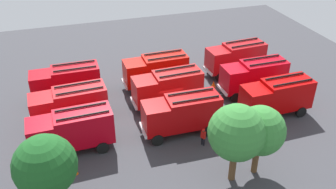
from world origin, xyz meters
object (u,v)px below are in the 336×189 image
at_px(fire_truck_7, 182,113).
at_px(tree_1, 237,133).
at_px(fire_truck_2, 66,81).
at_px(firefighter_0, 240,118).
at_px(fire_truck_4, 168,87).
at_px(fire_truck_6, 277,96).
at_px(tree_2, 45,166).
at_px(traffic_cone_2, 76,171).
at_px(traffic_cone_1, 68,107).
at_px(fire_truck_5, 70,104).
at_px(tree_0, 260,131).
at_px(fire_truck_0, 236,57).
at_px(firefighter_1, 203,136).
at_px(traffic_cone_0, 214,84).
at_px(fire_truck_3, 254,75).
at_px(fire_truck_8, 72,130).
at_px(fire_truck_1, 156,70).

height_order(fire_truck_7, tree_1, tree_1).
height_order(fire_truck_2, firefighter_0, fire_truck_2).
bearing_deg(fire_truck_4, fire_truck_6, 151.16).
height_order(fire_truck_2, fire_truck_6, same).
bearing_deg(tree_2, traffic_cone_2, -115.91).
height_order(fire_truck_7, traffic_cone_1, fire_truck_7).
relative_size(fire_truck_2, fire_truck_5, 0.99).
bearing_deg(tree_0, fire_truck_0, -111.30).
distance_m(fire_truck_0, firefighter_1, 14.85).
distance_m(fire_truck_7, firefighter_1, 2.90).
height_order(tree_2, traffic_cone_0, tree_2).
bearing_deg(firefighter_1, tree_1, 68.87).
height_order(fire_truck_6, fire_truck_7, same).
distance_m(fire_truck_2, tree_0, 20.97).
height_order(fire_truck_5, traffic_cone_1, fire_truck_5).
distance_m(tree_2, traffic_cone_1, 14.09).
relative_size(fire_truck_0, fire_truck_3, 1.02).
height_order(fire_truck_8, traffic_cone_0, fire_truck_8).
bearing_deg(fire_truck_6, traffic_cone_1, -20.70).
relative_size(tree_2, traffic_cone_2, 11.84).
height_order(fire_truck_4, fire_truck_8, same).
bearing_deg(traffic_cone_1, fire_truck_3, 172.83).
bearing_deg(fire_truck_6, fire_truck_5, -14.26).
bearing_deg(tree_2, traffic_cone_1, -97.99).
xyz_separation_m(fire_truck_8, tree_2, (1.95, 6.74, 2.24)).
bearing_deg(tree_1, fire_truck_4, -82.83).
bearing_deg(tree_2, fire_truck_4, -136.55).
xyz_separation_m(fire_truck_1, fire_truck_4, (-0.07, 4.11, 0.00)).
bearing_deg(fire_truck_0, fire_truck_7, 39.25).
bearing_deg(traffic_cone_1, fire_truck_1, -168.45).
bearing_deg(tree_1, traffic_cone_0, -108.20).
height_order(fire_truck_5, traffic_cone_0, fire_truck_5).
bearing_deg(tree_0, traffic_cone_1, -45.22).
bearing_deg(traffic_cone_1, traffic_cone_0, -179.90).
bearing_deg(fire_truck_4, fire_truck_7, 85.54).
relative_size(fire_truck_7, tree_2, 1.11).
height_order(tree_0, traffic_cone_2, tree_0).
xyz_separation_m(fire_truck_4, fire_truck_7, (0.23, 4.93, 0.00)).
xyz_separation_m(fire_truck_1, tree_1, (-1.57, 16.02, 2.32)).
distance_m(fire_truck_1, traffic_cone_1, 10.34).
bearing_deg(traffic_cone_1, firefighter_1, 139.59).
distance_m(firefighter_1, traffic_cone_2, 11.14).
distance_m(fire_truck_1, traffic_cone_2, 15.62).
distance_m(fire_truck_2, fire_truck_8, 8.88).
height_order(fire_truck_5, traffic_cone_2, fire_truck_5).
relative_size(fire_truck_3, fire_truck_8, 0.99).
xyz_separation_m(fire_truck_5, traffic_cone_2, (0.35, 7.29, -1.88)).
xyz_separation_m(fire_truck_3, fire_truck_7, (9.86, 4.53, 0.00)).
bearing_deg(tree_2, tree_0, 178.55).
bearing_deg(fire_truck_5, fire_truck_8, 85.39).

